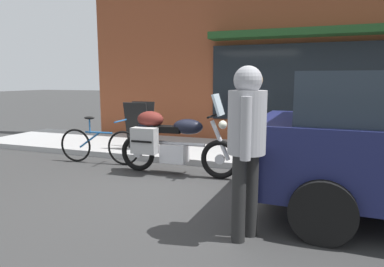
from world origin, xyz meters
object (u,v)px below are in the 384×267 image
object	(u,v)px
pedestrian_walking	(247,132)
sandwich_board_sign	(139,125)
parked_bicycle	(99,145)
touring_motorcycle	(169,140)

from	to	relation	value
pedestrian_walking	sandwich_board_sign	world-z (taller)	pedestrian_walking
pedestrian_walking	parked_bicycle	bearing A→B (deg)	146.16
parked_bicycle	pedestrian_walking	world-z (taller)	pedestrian_walking
parked_bicycle	pedestrian_walking	distance (m)	4.08
parked_bicycle	pedestrian_walking	size ratio (longest dim) A/B	0.97
touring_motorcycle	parked_bicycle	size ratio (longest dim) A/B	1.27
touring_motorcycle	pedestrian_walking	distance (m)	2.66
touring_motorcycle	parked_bicycle	bearing A→B (deg)	171.05
touring_motorcycle	pedestrian_walking	world-z (taller)	pedestrian_walking
parked_bicycle	sandwich_board_sign	bearing A→B (deg)	73.58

